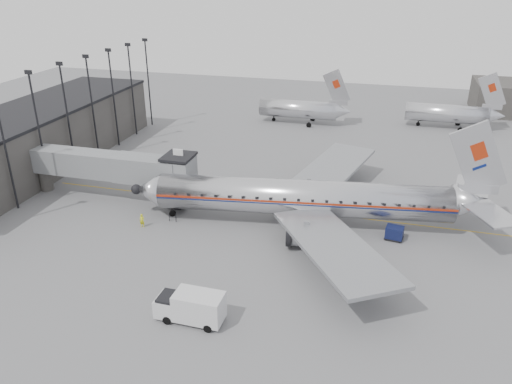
% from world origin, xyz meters
% --- Properties ---
extents(ground, '(160.00, 160.00, 0.00)m').
position_xyz_m(ground, '(0.00, 0.00, 0.00)').
color(ground, slate).
rests_on(ground, ground).
extents(terminal, '(12.00, 46.00, 8.00)m').
position_xyz_m(terminal, '(-34.00, 10.00, 4.00)').
color(terminal, '#3B3835').
rests_on(terminal, ground).
extents(apron_line, '(60.00, 0.15, 0.01)m').
position_xyz_m(apron_line, '(3.00, 6.00, 0.01)').
color(apron_line, gold).
rests_on(apron_line, ground).
extents(jet_bridge, '(21.00, 6.20, 7.10)m').
position_xyz_m(jet_bridge, '(-16.66, 3.67, 4.18)').
color(jet_bridge, slate).
rests_on(jet_bridge, ground).
extents(floodlight_masts, '(0.90, 42.25, 15.25)m').
position_xyz_m(floodlight_masts, '(-27.50, 13.00, 8.36)').
color(floodlight_masts, black).
rests_on(floodlight_masts, ground).
extents(distant_aircraft_near, '(16.39, 3.20, 10.26)m').
position_xyz_m(distant_aircraft_near, '(-1.79, 42.00, 2.73)').
color(distant_aircraft_near, silver).
rests_on(distant_aircraft_near, ground).
extents(distant_aircraft_mid, '(16.39, 3.20, 10.26)m').
position_xyz_m(distant_aircraft_mid, '(24.21, 46.00, 2.73)').
color(distant_aircraft_mid, silver).
rests_on(distant_aircraft_mid, ground).
extents(airliner, '(39.91, 36.73, 12.67)m').
position_xyz_m(airliner, '(6.79, 3.12, 3.19)').
color(airliner, silver).
rests_on(airliner, ground).
extents(service_van, '(5.64, 2.33, 2.64)m').
position_xyz_m(service_van, '(0.35, -16.00, 1.39)').
color(service_van, silver).
rests_on(service_van, ground).
extents(baggage_cart_navy, '(2.06, 1.69, 1.46)m').
position_xyz_m(baggage_cart_navy, '(16.03, 2.00, 0.78)').
color(baggage_cart_navy, '#0E143A').
rests_on(baggage_cart_navy, ground).
extents(baggage_cart_white, '(2.46, 2.03, 1.73)m').
position_xyz_m(baggage_cart_white, '(8.00, -0.10, 0.92)').
color(baggage_cart_white, silver).
rests_on(baggage_cart_white, ground).
extents(ramp_worker, '(0.60, 0.42, 1.56)m').
position_xyz_m(ramp_worker, '(-10.92, -2.44, 0.78)').
color(ramp_worker, '#D0D218').
rests_on(ramp_worker, ground).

